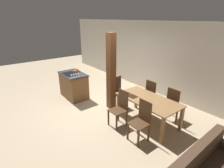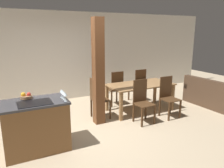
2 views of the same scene
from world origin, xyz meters
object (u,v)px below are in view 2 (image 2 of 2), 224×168
Objects in this scene: dining_table at (140,88)px; kitchen_island at (36,126)px; dining_chair_far_left at (116,88)px; couch at (218,98)px; dining_chair_near_left at (142,101)px; dining_chair_near_right at (168,96)px; wine_glass_end at (61,91)px; wine_glass_near at (65,94)px; fruit_bowl at (26,96)px; timber_post at (98,73)px; wine_glass_far at (63,92)px; wine_glass_middle at (64,93)px; dining_chair_head_end at (97,98)px; dining_chair_far_right at (138,85)px.

kitchen_island is at bearing -163.35° from dining_table.
couch is at bearing 148.89° from dining_chair_far_left.
dining_chair_near_right is (0.79, 0.00, 0.00)m from dining_chair_near_left.
dining_chair_far_left is (-0.79, 1.34, 0.00)m from dining_chair_near_right.
dining_chair_far_left is (1.94, 1.53, -0.53)m from wine_glass_end.
kitchen_island is 0.82m from wine_glass_near.
dining_chair_near_right is 0.52× the size of couch.
dining_chair_far_left is at bearing 27.10° from fruit_bowl.
dining_table is at bearing 12.08° from fruit_bowl.
dining_chair_near_left is 0.42× the size of timber_post.
fruit_bowl is at bearing 179.25° from dining_chair_near_right.
wine_glass_end is at bearing -174.35° from dining_chair_near_left.
wine_glass_near is 1.00× the size of wine_glass_far.
timber_post is (1.00, 0.79, 0.15)m from wine_glass_middle.
dining_chair_far_left is at bearing 120.44° from dining_table.
wine_glass_near and wine_glass_end have the same top height.
kitchen_island is 5.37× the size of fruit_bowl.
dining_chair_near_right is at bearing 82.80° from couch.
dining_chair_near_right reaches higher than kitchen_island.
wine_glass_end is 2.53m from dining_chair_far_left.
dining_chair_far_left is at bearing 90.00° from dining_chair_near_left.
wine_glass_far is at bearing -157.90° from dining_table.
wine_glass_near reaches higher than dining_chair_head_end.
dining_chair_head_end is at bearing 43.77° from wine_glass_middle.
dining_table is at bearing 66.60° from couch.
couch is at bearing -5.46° from dining_chair_near_right.
kitchen_island is at bearing 31.91° from dining_chair_far_left.
wine_glass_middle reaches higher than dining_chair_near_left.
wine_glass_middle is 1.00× the size of wine_glass_end.
kitchen_island is at bearing 118.29° from dining_chair_head_end.
timber_post reaches higher than wine_glass_end.
fruit_bowl is 0.77m from wine_glass_near.
kitchen_island is 4.92m from couch.
wine_glass_middle is at bearing -90.00° from wine_glass_end.
dining_chair_head_end is (1.67, 0.63, -0.45)m from fruit_bowl.
dining_chair_head_end is at bearing 22.10° from dining_chair_far_right.
wine_glass_end is 0.16× the size of dining_chair_far_left.
dining_chair_far_right is at bearing 31.99° from wine_glass_middle.
wine_glass_near is at bearing -154.35° from dining_table.
timber_post reaches higher than couch.
dining_chair_near_left is at bearing -120.44° from dining_table.
kitchen_island is 7.06× the size of wine_glass_middle.
dining_chair_near_right is 1.73m from couch.
dining_table is 1.72× the size of dining_chair_far_left.
wine_glass_end reaches higher than fruit_bowl.
dining_chair_near_left is 1.00× the size of dining_chair_far_right.
timber_post is (-1.72, -0.92, 0.68)m from dining_chair_far_right.
wine_glass_end is 0.08× the size of couch.
wine_glass_end is 2.52m from dining_table.
timber_post is (1.00, 0.61, 0.15)m from wine_glass_end.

